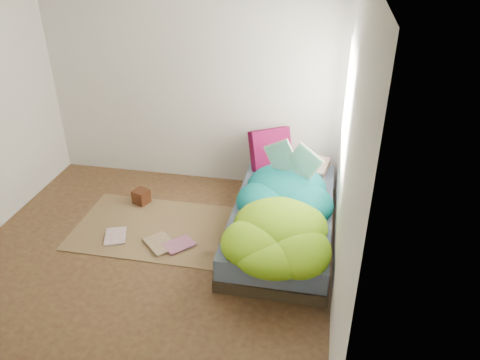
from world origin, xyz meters
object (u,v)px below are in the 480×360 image
(open_book, at_px, (293,151))
(floor_book_b, at_px, (174,240))
(wooden_box, at_px, (141,196))
(bed, at_px, (282,220))
(pillow_magenta, at_px, (271,149))
(floor_book_a, at_px, (105,237))

(open_book, xyz_separation_m, floor_book_b, (-1.11, -0.61, -0.81))
(wooden_box, distance_m, floor_book_b, 0.87)
(bed, bearing_deg, pillow_magenta, 106.96)
(open_book, bearing_deg, wooden_box, -161.34)
(bed, relative_size, floor_book_b, 6.85)
(open_book, relative_size, floor_book_b, 1.76)
(wooden_box, xyz_separation_m, floor_book_b, (0.59, -0.63, -0.07))
(pillow_magenta, relative_size, floor_book_b, 1.58)
(open_book, relative_size, floor_book_a, 1.74)
(open_book, bearing_deg, floor_book_a, -139.46)
(wooden_box, relative_size, floor_book_b, 0.54)
(pillow_magenta, relative_size, floor_book_a, 1.57)
(pillow_magenta, height_order, wooden_box, pillow_magenta)
(open_book, distance_m, floor_book_b, 1.50)
(floor_book_a, bearing_deg, floor_book_b, -11.70)
(floor_book_a, xyz_separation_m, floor_book_b, (0.71, 0.09, 0.00))
(bed, relative_size, open_book, 3.90)
(floor_book_b, bearing_deg, bed, 60.65)
(bed, relative_size, pillow_magenta, 4.33)
(floor_book_b, bearing_deg, wooden_box, 175.33)
(bed, xyz_separation_m, floor_book_b, (-1.07, -0.35, -0.14))
(wooden_box, bearing_deg, open_book, -0.80)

